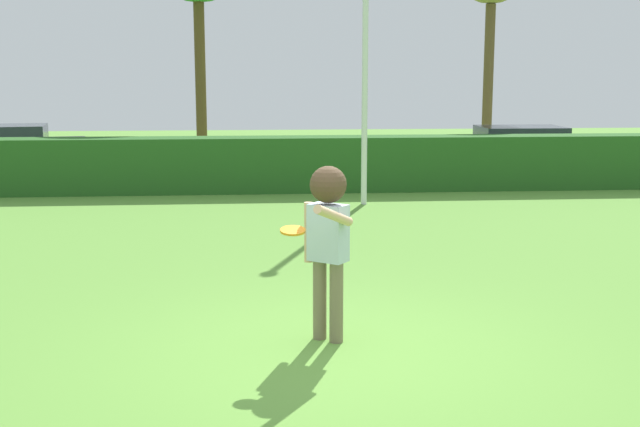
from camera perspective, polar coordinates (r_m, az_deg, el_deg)
name	(u,v)px	position (r m, az deg, el deg)	size (l,w,h in m)	color
ground_plane	(333,351)	(8.18, 0.92, -9.61)	(60.00, 60.00, 0.00)	#619B3B
person	(328,228)	(8.18, 0.54, -1.00)	(0.47, 0.84, 1.81)	#786A4F
frisbee	(293,231)	(7.81, -1.92, -1.20)	(0.25, 0.25, 0.06)	orange
lamppost	(365,44)	(16.67, 3.18, 11.73)	(0.24, 0.24, 5.85)	silver
hedge_row	(287,164)	(18.59, -2.32, 3.47)	(23.57, 0.90, 1.24)	#265A1F
parked_car_black	(4,146)	(23.96, -21.22, 4.44)	(4.41, 2.31, 1.25)	black
parked_car_white	(520,147)	(22.54, 13.82, 4.51)	(4.22, 1.84, 1.25)	white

